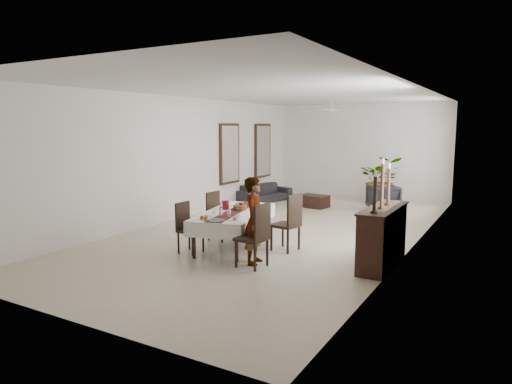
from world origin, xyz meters
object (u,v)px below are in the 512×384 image
at_px(red_pitcher, 226,205).
at_px(sideboard_body, 382,238).
at_px(dining_table_top, 234,213).
at_px(woman, 255,221).
at_px(sofa, 264,193).

bearing_deg(red_pitcher, sideboard_body, 1.15).
distance_m(red_pitcher, sideboard_body, 3.25).
height_order(dining_table_top, woman, woman).
relative_size(dining_table_top, red_pitcher, 12.00).
bearing_deg(dining_table_top, sideboard_body, -10.61).
xyz_separation_m(dining_table_top, red_pitcher, (-0.26, 0.08, 0.13)).
xyz_separation_m(red_pitcher, woman, (1.23, -0.92, -0.04)).
distance_m(dining_table_top, sofa, 5.76).
bearing_deg(dining_table_top, red_pitcher, 149.04).
relative_size(sideboard_body, sofa, 0.88).
height_order(red_pitcher, woman, woman).
xyz_separation_m(dining_table_top, woman, (0.97, -0.84, 0.09)).
distance_m(woman, sideboard_body, 2.25).
xyz_separation_m(dining_table_top, sideboard_body, (2.97, 0.15, -0.18)).
bearing_deg(sofa, red_pitcher, -140.32).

